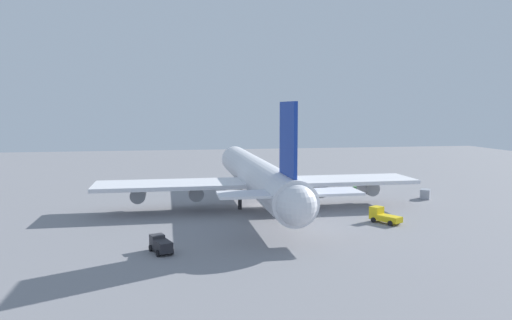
# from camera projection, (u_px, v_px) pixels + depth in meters

# --- Properties ---
(ground_plane) EXTENTS (263.85, 263.85, 0.00)m
(ground_plane) POSITION_uv_depth(u_px,v_px,m) (256.00, 205.00, 95.29)
(ground_plane) COLOR gray
(cargo_airplane) EXTENTS (65.96, 59.14, 19.46)m
(cargo_airplane) POSITION_uv_depth(u_px,v_px,m) (256.00, 176.00, 94.44)
(cargo_airplane) COLOR silver
(cargo_airplane) RESTS_ON ground_plane
(catering_truck) EXTENTS (5.52, 4.28, 2.47)m
(catering_truck) POSITION_uv_depth(u_px,v_px,m) (383.00, 216.00, 80.70)
(catering_truck) COLOR yellow
(catering_truck) RESTS_ON ground_plane
(baggage_tug) EXTENTS (3.65, 4.27, 2.17)m
(baggage_tug) POSITION_uv_depth(u_px,v_px,m) (363.00, 188.00, 109.88)
(baggage_tug) COLOR silver
(baggage_tug) RESTS_ON ground_plane
(pushback_tractor) EXTENTS (4.76, 3.26, 2.06)m
(pushback_tractor) POSITION_uv_depth(u_px,v_px,m) (161.00, 244.00, 64.00)
(pushback_tractor) COLOR #333338
(pushback_tractor) RESTS_ON ground_plane
(cargo_container_fore) EXTENTS (3.14, 2.97, 1.96)m
(cargo_container_fore) POSITION_uv_depth(u_px,v_px,m) (425.00, 194.00, 102.19)
(cargo_container_fore) COLOR #999EA8
(cargo_container_fore) RESTS_ON ground_plane
(safety_cone_nose) EXTENTS (0.49, 0.49, 0.69)m
(safety_cone_nose) POSITION_uv_depth(u_px,v_px,m) (246.00, 181.00, 124.80)
(safety_cone_nose) COLOR orange
(safety_cone_nose) RESTS_ON ground_plane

